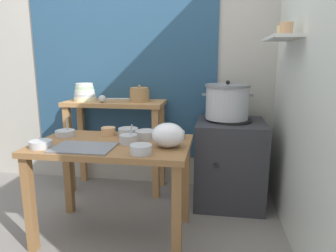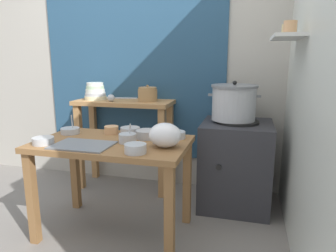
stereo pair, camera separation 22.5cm
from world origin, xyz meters
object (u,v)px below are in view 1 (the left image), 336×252
(prep_bowl_5, at_px, (128,132))
(prep_bowl_6, at_px, (129,139))
(prep_bowl_1, at_px, (108,131))
(steamer_pot, at_px, (227,102))
(plastic_bag, at_px, (168,135))
(back_shelf_table, at_px, (116,123))
(bowl_stack_enamel, at_px, (85,93))
(prep_bowl_0, at_px, (146,134))
(prep_bowl_2, at_px, (41,144))
(prep_bowl_4, at_px, (65,133))
(prep_bowl_7, at_px, (141,149))
(prep_table, at_px, (113,157))
(clay_pot, at_px, (140,95))
(stove_block, at_px, (229,162))
(prep_bowl_3, at_px, (175,134))
(serving_tray, at_px, (83,148))
(ladle, at_px, (104,99))

(prep_bowl_5, relative_size, prep_bowl_6, 1.06)
(prep_bowl_1, relative_size, prep_bowl_5, 0.73)
(steamer_pot, distance_m, plastic_bag, 0.88)
(back_shelf_table, bearing_deg, bowl_stack_enamel, -175.48)
(prep_bowl_0, height_order, prep_bowl_2, prep_bowl_0)
(bowl_stack_enamel, relative_size, prep_bowl_4, 1.38)
(prep_bowl_4, bearing_deg, prep_bowl_7, -27.33)
(plastic_bag, distance_m, prep_bowl_1, 0.58)
(prep_table, distance_m, prep_bowl_0, 0.29)
(clay_pot, height_order, prep_bowl_2, clay_pot)
(stove_block, xyz_separation_m, prep_bowl_6, (-0.73, -0.71, 0.37))
(clay_pot, distance_m, prep_bowl_7, 1.11)
(prep_bowl_6, bearing_deg, prep_bowl_4, 165.87)
(stove_block, relative_size, prep_bowl_3, 5.04)
(prep_bowl_1, height_order, prep_bowl_7, prep_bowl_1)
(serving_tray, height_order, prep_bowl_7, prep_bowl_7)
(clay_pot, bearing_deg, prep_bowl_5, -84.44)
(prep_bowl_4, bearing_deg, back_shelf_table, 76.64)
(back_shelf_table, relative_size, prep_bowl_1, 8.68)
(prep_bowl_2, bearing_deg, stove_block, 34.91)
(back_shelf_table, distance_m, plastic_bag, 1.11)
(clay_pot, bearing_deg, serving_tray, -97.93)
(back_shelf_table, bearing_deg, prep_bowl_7, -63.97)
(prep_table, height_order, clay_pot, clay_pot)
(prep_bowl_2, height_order, prep_bowl_3, prep_bowl_3)
(prep_bowl_5, bearing_deg, prep_bowl_6, -72.96)
(plastic_bag, height_order, prep_bowl_7, plastic_bag)
(plastic_bag, height_order, prep_bowl_5, plastic_bag)
(ladle, height_order, plastic_bag, ladle)
(prep_bowl_1, xyz_separation_m, prep_bowl_5, (0.16, -0.00, -0.00))
(prep_bowl_0, bearing_deg, prep_bowl_2, -152.33)
(prep_table, relative_size, stove_block, 1.41)
(prep_bowl_1, xyz_separation_m, prep_bowl_7, (0.37, -0.44, -0.00))
(stove_block, xyz_separation_m, plastic_bag, (-0.45, -0.75, 0.42))
(plastic_bag, bearing_deg, prep_table, 172.42)
(steamer_pot, bearing_deg, prep_bowl_2, -143.63)
(prep_bowl_0, bearing_deg, prep_bowl_1, 167.45)
(prep_bowl_0, bearing_deg, prep_bowl_7, -82.26)
(bowl_stack_enamel, height_order, prep_bowl_4, bowl_stack_enamel)
(prep_bowl_0, height_order, prep_bowl_6, prep_bowl_6)
(ladle, xyz_separation_m, plastic_bag, (0.73, -0.77, -0.13))
(serving_tray, xyz_separation_m, prep_bowl_0, (0.36, 0.31, 0.03))
(prep_table, height_order, prep_bowl_1, prep_bowl_1)
(back_shelf_table, xyz_separation_m, prep_bowl_4, (-0.17, -0.70, 0.07))
(prep_bowl_3, bearing_deg, prep_table, -154.76)
(clay_pot, height_order, ladle, clay_pot)
(clay_pot, bearing_deg, steamer_pot, -7.65)
(prep_bowl_2, relative_size, prep_bowl_4, 0.95)
(serving_tray, distance_m, prep_bowl_6, 0.31)
(prep_bowl_4, bearing_deg, serving_tray, -46.57)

